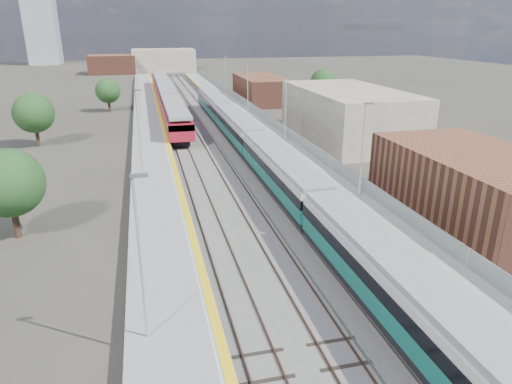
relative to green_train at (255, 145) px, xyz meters
name	(u,v)px	position (x,y,z in m)	size (l,w,h in m)	color
ground	(220,137)	(-1.50, 13.83, -2.11)	(320.00, 320.00, 0.00)	#47443A
ballast_bed	(201,133)	(-3.75, 16.33, -2.08)	(10.50, 155.00, 0.06)	#565451
tracks	(203,130)	(-3.15, 18.01, -2.00)	(8.96, 160.00, 0.17)	#4C3323
platform_right	(254,127)	(3.78, 16.32, -1.58)	(4.70, 155.00, 8.52)	slate
platform_left	(150,132)	(-10.55, 16.32, -1.59)	(4.30, 155.00, 8.52)	slate
buildings	(108,38)	(-19.62, 102.43, 8.59)	(72.00, 185.50, 40.00)	brown
green_train	(255,145)	(0.00, 0.00, 0.00)	(2.72, 75.86, 3.00)	black
red_train	(166,95)	(-7.00, 38.38, 0.19)	(3.08, 62.45, 3.89)	black
tree_a	(8,183)	(-20.26, -13.52, 1.87)	(4.67, 4.67, 6.33)	#382619
tree_b	(34,113)	(-23.97, 13.93, 1.97)	(4.79, 4.79, 6.49)	#382619
tree_c	(108,91)	(-16.83, 37.24, 1.42)	(4.14, 4.14, 5.61)	#382619
tree_d	(323,82)	(21.50, 35.01, 2.06)	(4.89, 4.89, 6.63)	#382619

